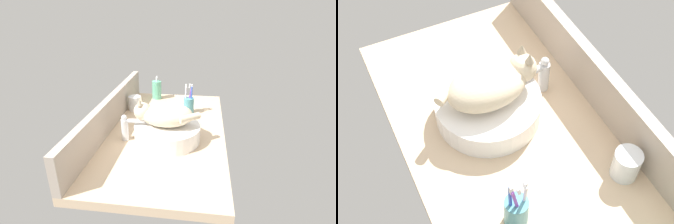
% 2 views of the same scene
% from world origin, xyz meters
% --- Properties ---
extents(ground_plane, '(1.17, 0.64, 0.04)m').
position_xyz_m(ground_plane, '(0.00, 0.00, -0.02)').
color(ground_plane, '#D1B28E').
extents(backsplash_panel, '(1.17, 0.04, 0.17)m').
position_xyz_m(backsplash_panel, '(0.00, 0.30, 0.08)').
color(backsplash_panel, '#AD9E8E').
rests_on(backsplash_panel, ground_plane).
extents(sink_basin, '(0.33, 0.33, 0.08)m').
position_xyz_m(sink_basin, '(-0.11, -0.03, 0.04)').
color(sink_basin, white).
rests_on(sink_basin, ground_plane).
extents(cat, '(0.19, 0.32, 0.14)m').
position_xyz_m(cat, '(-0.11, -0.02, 0.14)').
color(cat, beige).
rests_on(cat, sink_basin).
extents(faucet, '(0.04, 0.12, 0.14)m').
position_xyz_m(faucet, '(-0.13, 0.17, 0.07)').
color(faucet, silver).
rests_on(faucet, ground_plane).
extents(soap_dispenser, '(0.06, 0.06, 0.16)m').
position_xyz_m(soap_dispenser, '(0.49, 0.13, 0.06)').
color(soap_dispenser, '#60B793').
rests_on(soap_dispenser, ground_plane).
extents(toothbrush_cup, '(0.06, 0.06, 0.19)m').
position_xyz_m(toothbrush_cup, '(0.25, -0.11, 0.05)').
color(toothbrush_cup, teal).
rests_on(toothbrush_cup, ground_plane).
extents(water_glass, '(0.08, 0.08, 0.09)m').
position_xyz_m(water_glass, '(0.25, 0.23, 0.04)').
color(water_glass, white).
rests_on(water_glass, ground_plane).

